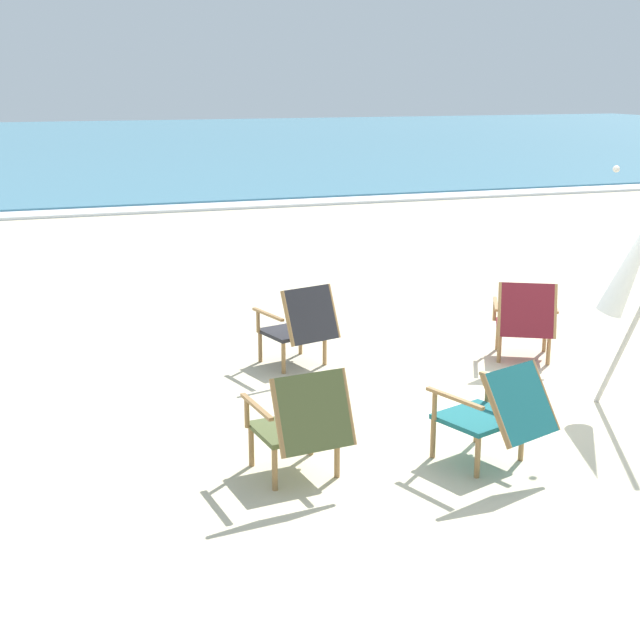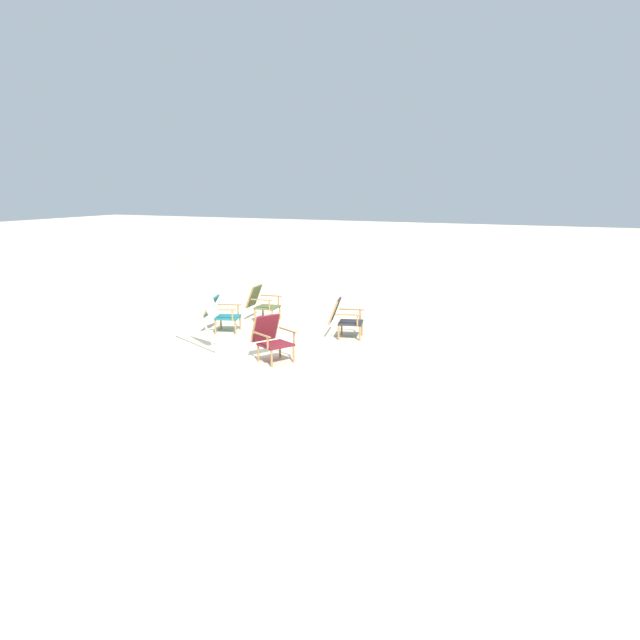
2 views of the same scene
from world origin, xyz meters
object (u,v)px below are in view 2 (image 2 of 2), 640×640
object	(u,v)px
umbrella_furled_white	(202,285)
beach_chair_back_left	(271,337)
beach_chair_front_left	(220,312)
beach_chair_far_center	(343,317)
beach_chair_back_right	(261,302)

from	to	relation	value
umbrella_furled_white	beach_chair_back_left	bearing A→B (deg)	98.66
beach_chair_front_left	beach_chair_back_left	bearing A→B (deg)	54.38
beach_chair_far_center	umbrella_furled_white	size ratio (longest dim) A/B	0.40
umbrella_furled_white	beach_chair_front_left	bearing A→B (deg)	-155.57
beach_chair_far_center	beach_chair_back_left	distance (m)	2.18
beach_chair_front_left	umbrella_furled_white	distance (m)	2.06
beach_chair_back_right	umbrella_furled_white	bearing A→B (deg)	9.92
beach_chair_back_right	beach_chair_front_left	distance (m)	1.39
beach_chair_back_left	umbrella_furled_white	xyz separation A→B (m)	(0.20, -1.31, 0.89)
beach_chair_far_center	umbrella_furled_white	distance (m)	3.09
beach_chair_front_left	umbrella_furled_white	world-z (taller)	umbrella_furled_white
beach_chair_back_right	umbrella_furled_white	xyz separation A→B (m)	(3.06, 0.54, 0.89)
beach_chair_back_left	umbrella_furled_white	distance (m)	1.60
beach_chair_far_center	beach_chair_front_left	world-z (taller)	beach_chair_far_center
beach_chair_far_center	beach_chair_back_left	size ratio (longest dim) A/B	0.94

